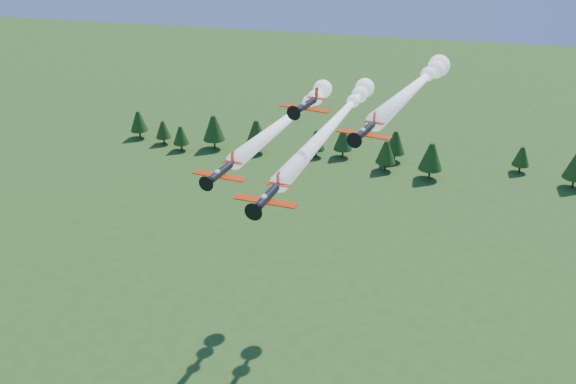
% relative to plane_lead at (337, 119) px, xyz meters
% --- Properties ---
extents(plane_lead, '(11.05, 57.19, 3.70)m').
position_rel_plane_lead_xyz_m(plane_lead, '(0.00, 0.00, 0.00)').
color(plane_lead, black).
rests_on(plane_lead, ground).
extents(plane_left, '(11.94, 48.97, 3.70)m').
position_rel_plane_lead_xyz_m(plane_left, '(-8.77, 4.87, -1.60)').
color(plane_left, black).
rests_on(plane_left, ground).
extents(plane_right, '(12.98, 40.82, 3.70)m').
position_rel_plane_lead_xyz_m(plane_right, '(12.59, -1.25, 7.16)').
color(plane_right, black).
rests_on(plane_right, ground).
extents(plane_slot, '(7.60, 8.35, 2.65)m').
position_rel_plane_lead_xyz_m(plane_slot, '(-2.12, -14.35, 6.69)').
color(plane_slot, black).
rests_on(plane_slot, ground).
extents(treeline, '(173.97, 17.94, 11.75)m').
position_rel_plane_lead_xyz_m(treeline, '(-3.64, 86.05, -37.82)').
color(treeline, '#382314').
rests_on(treeline, ground).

